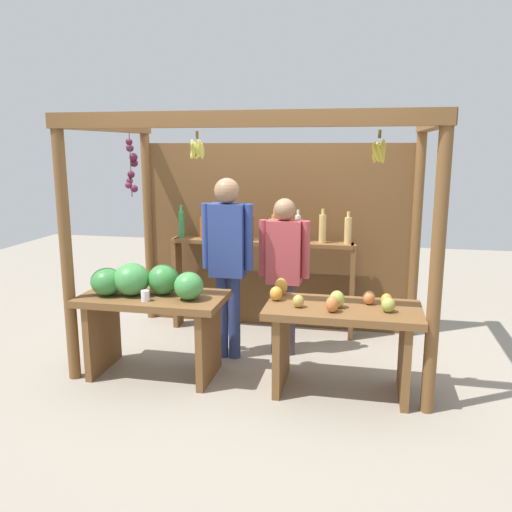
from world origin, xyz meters
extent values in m
plane|color=gray|center=(0.00, 0.00, 0.00)|extent=(12.00, 12.00, 0.00)
cylinder|color=brown|center=(-1.47, -0.85, 1.12)|extent=(0.10, 0.10, 2.23)
cylinder|color=brown|center=(1.47, -0.85, 1.12)|extent=(0.10, 0.10, 2.23)
cylinder|color=brown|center=(-1.47, 0.85, 1.12)|extent=(0.10, 0.10, 2.23)
cylinder|color=brown|center=(1.47, 0.85, 1.12)|extent=(0.10, 0.10, 2.23)
cube|color=brown|center=(0.00, -0.85, 2.17)|extent=(3.04, 0.12, 0.12)
cube|color=brown|center=(-1.47, 0.00, 2.17)|extent=(0.12, 1.80, 0.12)
cube|color=brown|center=(1.47, 0.00, 2.17)|extent=(0.12, 1.80, 0.12)
cube|color=brown|center=(0.00, 0.87, 1.00)|extent=(2.94, 0.04, 2.01)
cylinder|color=brown|center=(1.03, -0.74, 2.06)|extent=(0.02, 0.02, 0.06)
ellipsoid|color=gold|center=(1.06, -0.74, 1.96)|extent=(0.04, 0.06, 0.14)
ellipsoid|color=gold|center=(1.05, -0.72, 1.95)|extent=(0.06, 0.05, 0.15)
ellipsoid|color=gold|center=(1.04, -0.71, 1.95)|extent=(0.09, 0.05, 0.15)
ellipsoid|color=gold|center=(1.02, -0.71, 1.92)|extent=(0.07, 0.06, 0.15)
ellipsoid|color=gold|center=(1.00, -0.73, 1.94)|extent=(0.06, 0.09, 0.15)
ellipsoid|color=gold|center=(1.00, -0.75, 1.94)|extent=(0.05, 0.06, 0.15)
ellipsoid|color=gold|center=(1.01, -0.78, 1.93)|extent=(0.09, 0.07, 0.15)
ellipsoid|color=gold|center=(1.04, -0.78, 1.93)|extent=(0.07, 0.04, 0.15)
ellipsoid|color=gold|center=(1.05, -0.76, 1.92)|extent=(0.05, 0.06, 0.15)
cylinder|color=brown|center=(-0.37, -0.68, 2.06)|extent=(0.02, 0.02, 0.06)
ellipsoid|color=#D1CC4C|center=(-0.33, -0.67, 1.94)|extent=(0.04, 0.07, 0.14)
ellipsoid|color=#D1CC4C|center=(-0.35, -0.66, 1.96)|extent=(0.06, 0.07, 0.14)
ellipsoid|color=#D1CC4C|center=(-0.37, -0.65, 1.94)|extent=(0.08, 0.04, 0.13)
ellipsoid|color=#D1CC4C|center=(-0.38, -0.64, 1.94)|extent=(0.07, 0.05, 0.14)
ellipsoid|color=#D1CC4C|center=(-0.41, -0.66, 1.93)|extent=(0.06, 0.09, 0.14)
ellipsoid|color=#D1CC4C|center=(-0.40, -0.68, 1.95)|extent=(0.04, 0.06, 0.14)
ellipsoid|color=#D1CC4C|center=(-0.39, -0.71, 1.96)|extent=(0.06, 0.05, 0.14)
ellipsoid|color=#D1CC4C|center=(-0.36, -0.70, 1.95)|extent=(0.08, 0.04, 0.14)
ellipsoid|color=#D1CC4C|center=(-0.34, -0.70, 1.96)|extent=(0.05, 0.06, 0.14)
cylinder|color=#4C422D|center=(-1.05, -0.44, 1.82)|extent=(0.01, 0.01, 0.55)
sphere|color=#47142D|center=(-1.04, -0.46, 2.01)|extent=(0.06, 0.06, 0.06)
sphere|color=#511938|center=(-1.06, -0.41, 1.96)|extent=(0.07, 0.07, 0.07)
sphere|color=#47142D|center=(-1.02, -0.43, 1.88)|extent=(0.07, 0.07, 0.07)
sphere|color=#47142D|center=(-1.03, -0.41, 1.83)|extent=(0.07, 0.07, 0.07)
sphere|color=#47142D|center=(-1.05, -0.43, 1.74)|extent=(0.06, 0.06, 0.06)
sphere|color=#601E42|center=(-1.07, -0.42, 1.68)|extent=(0.06, 0.06, 0.06)
sphere|color=#511938|center=(-1.03, -0.43, 1.61)|extent=(0.07, 0.07, 0.07)
sphere|color=#601E42|center=(-1.08, -0.45, 1.64)|extent=(0.06, 0.06, 0.06)
cube|color=brown|center=(-0.81, -0.64, 0.69)|extent=(1.23, 0.64, 0.06)
cube|color=brown|center=(-1.30, -0.64, 0.33)|extent=(0.06, 0.58, 0.66)
cube|color=brown|center=(-0.31, -0.64, 0.33)|extent=(0.06, 0.58, 0.66)
ellipsoid|color=#38843D|center=(-0.73, -0.59, 0.85)|extent=(0.34, 0.34, 0.26)
ellipsoid|color=#429347|center=(-0.98, -0.67, 0.86)|extent=(0.43, 0.43, 0.28)
ellipsoid|color=#429347|center=(-0.46, -0.70, 0.84)|extent=(0.34, 0.34, 0.23)
ellipsoid|color=#38843D|center=(-1.19, -0.72, 0.84)|extent=(0.38, 0.38, 0.24)
cylinder|color=white|center=(-0.80, -0.82, 0.77)|extent=(0.07, 0.07, 0.09)
cube|color=brown|center=(0.81, -0.64, 0.69)|extent=(1.23, 0.64, 0.06)
cube|color=brown|center=(0.31, -0.64, 0.33)|extent=(0.06, 0.58, 0.66)
cube|color=brown|center=(1.30, -0.64, 0.33)|extent=(0.06, 0.58, 0.66)
ellipsoid|color=#E07F47|center=(1.01, -0.53, 0.78)|extent=(0.11, 0.11, 0.11)
ellipsoid|color=#A8B24C|center=(0.76, -0.68, 0.79)|extent=(0.14, 0.14, 0.14)
ellipsoid|color=gold|center=(0.27, -0.40, 0.80)|extent=(0.15, 0.15, 0.15)
ellipsoid|color=gold|center=(0.26, -0.58, 0.78)|extent=(0.12, 0.12, 0.12)
ellipsoid|color=#A8B24C|center=(1.15, -0.72, 0.78)|extent=(0.14, 0.14, 0.12)
ellipsoid|color=#CC7038|center=(0.73, -0.80, 0.79)|extent=(0.12, 0.12, 0.13)
ellipsoid|color=gold|center=(1.14, -0.58, 0.78)|extent=(0.13, 0.13, 0.11)
ellipsoid|color=#B79E47|center=(0.46, -0.73, 0.77)|extent=(0.12, 0.12, 0.10)
cube|color=brown|center=(-1.06, 0.64, 0.50)|extent=(0.05, 0.20, 1.00)
cube|color=brown|center=(0.85, 0.64, 0.50)|extent=(0.05, 0.20, 1.00)
cube|color=brown|center=(-0.11, 0.64, 0.98)|extent=(1.91, 0.22, 0.04)
cylinder|color=#338C4C|center=(-0.99, 0.64, 1.15)|extent=(0.06, 0.06, 0.30)
cylinder|color=#338C4C|center=(-0.99, 0.64, 1.33)|extent=(0.03, 0.03, 0.06)
cylinder|color=#994C1E|center=(-0.75, 0.64, 1.12)|extent=(0.07, 0.07, 0.24)
cylinder|color=#994C1E|center=(-0.75, 0.64, 1.27)|extent=(0.03, 0.03, 0.06)
cylinder|color=#D8B266|center=(-0.49, 0.64, 1.13)|extent=(0.07, 0.07, 0.26)
cylinder|color=#D8B266|center=(-0.49, 0.64, 1.29)|extent=(0.03, 0.03, 0.06)
cylinder|color=#994C1E|center=(-0.23, 0.64, 1.13)|extent=(0.07, 0.07, 0.27)
cylinder|color=#994C1E|center=(-0.23, 0.64, 1.30)|extent=(0.03, 0.03, 0.06)
cylinder|color=gold|center=(0.03, 0.64, 1.14)|extent=(0.06, 0.06, 0.28)
cylinder|color=gold|center=(0.03, 0.64, 1.31)|extent=(0.03, 0.03, 0.06)
cylinder|color=silver|center=(0.27, 0.64, 1.14)|extent=(0.06, 0.06, 0.28)
cylinder|color=silver|center=(0.27, 0.64, 1.31)|extent=(0.03, 0.03, 0.06)
cylinder|color=#D8B266|center=(0.53, 0.64, 1.15)|extent=(0.07, 0.07, 0.29)
cylinder|color=#D8B266|center=(0.53, 0.64, 1.32)|extent=(0.03, 0.03, 0.06)
cylinder|color=#D8B266|center=(0.78, 0.64, 1.14)|extent=(0.07, 0.07, 0.27)
cylinder|color=#D8B266|center=(0.78, 0.64, 1.30)|extent=(0.03, 0.03, 0.06)
cylinder|color=navy|center=(-0.34, -0.13, 0.40)|extent=(0.11, 0.11, 0.80)
cylinder|color=navy|center=(-0.22, -0.13, 0.40)|extent=(0.11, 0.11, 0.80)
cube|color=#2D428C|center=(-0.28, -0.13, 1.13)|extent=(0.32, 0.19, 0.67)
cylinder|color=#2D428C|center=(-0.48, -0.13, 1.17)|extent=(0.08, 0.08, 0.61)
cylinder|color=#2D428C|center=(-0.08, -0.13, 1.17)|extent=(0.08, 0.08, 0.61)
sphere|color=#997051|center=(-0.28, -0.13, 1.58)|extent=(0.23, 0.23, 0.23)
cylinder|color=#423743|center=(0.16, 0.06, 0.35)|extent=(0.11, 0.11, 0.71)
cylinder|color=#423743|center=(0.28, 0.06, 0.35)|extent=(0.11, 0.11, 0.71)
cube|color=#BF474C|center=(0.22, 0.06, 1.01)|extent=(0.32, 0.19, 0.60)
cylinder|color=#BF474C|center=(0.02, 0.06, 1.04)|extent=(0.08, 0.08, 0.54)
cylinder|color=#BF474C|center=(0.42, 0.06, 1.04)|extent=(0.08, 0.08, 0.54)
sphere|color=#997051|center=(0.22, 0.06, 1.41)|extent=(0.20, 0.20, 0.20)
camera|label=1|loc=(0.95, -4.74, 1.98)|focal=37.09mm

